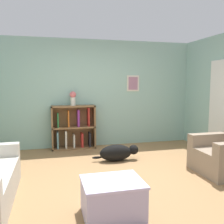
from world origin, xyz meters
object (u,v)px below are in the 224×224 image
at_px(coffee_table, 112,197).
at_px(dog, 118,152).
at_px(bookshelf, 74,128).
at_px(vase, 73,98).

bearing_deg(coffee_table, dog, 72.88).
relative_size(bookshelf, coffee_table, 1.47).
xyz_separation_m(bookshelf, dog, (0.76, -1.18, -0.32)).
bearing_deg(dog, coffee_table, -107.12).
relative_size(coffee_table, dog, 0.74).
xyz_separation_m(dog, vase, (-0.76, 1.16, 1.05)).
distance_m(bookshelf, coffee_table, 3.21).
height_order(bookshelf, coffee_table, bookshelf).
distance_m(bookshelf, dog, 1.44).
relative_size(dog, vase, 2.87).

